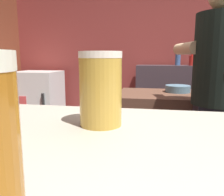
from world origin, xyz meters
TOP-DOWN VIEW (x-y plane):
  - wall_back at (0.00, 2.20)m, footprint 5.20×0.10m
  - back_shelf at (-0.24, 1.92)m, footprint 0.81×0.36m
  - mini_fridge at (-2.05, 1.75)m, footprint 0.60×0.58m
  - bartender at (0.01, 0.18)m, footprint 0.48×0.55m
  - mixing_bowl at (-0.20, 0.73)m, footprint 0.21×0.21m
  - pint_glass_far at (-0.50, -0.94)m, footprint 0.08×0.08m
  - bottle_soy at (0.08, 1.85)m, footprint 0.07×0.07m
  - bottle_vinegar at (-0.09, 1.94)m, footprint 0.07×0.07m

SIDE VIEW (x-z plane):
  - mini_fridge at x=-2.05m, z-range 0.00..1.00m
  - back_shelf at x=-0.24m, z-range 0.00..1.09m
  - mixing_bowl at x=-0.20m, z-range 0.90..0.96m
  - bartender at x=0.01m, z-range 0.13..1.81m
  - pint_glass_far at x=-0.50m, z-range 1.07..1.21m
  - bottle_soy at x=0.08m, z-range 1.07..1.25m
  - bottle_vinegar at x=-0.09m, z-range 1.06..1.30m
  - wall_back at x=0.00m, z-range 0.00..2.70m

